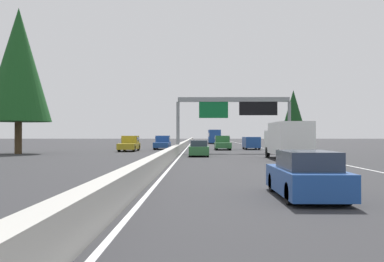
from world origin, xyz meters
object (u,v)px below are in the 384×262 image
object	(u,v)px
sedan_distant_a	(306,176)
pickup_far_left	(222,143)
oncoming_near	(130,144)
sign_gantry_overhead	(235,109)
sedan_far_center	(199,149)
oncoming_far	(162,143)
bus_far_right	(214,136)
minivan_mid_center	(251,142)
conifer_left_near	(19,65)
box_truck_mid_right	(287,139)
conifer_right_mid	(293,113)
sedan_near_center	(225,140)

from	to	relation	value
sedan_distant_a	pickup_far_left	size ratio (longest dim) A/B	0.79
sedan_distant_a	oncoming_near	bearing A→B (deg)	16.83
sign_gantry_overhead	sedan_far_center	size ratio (longest dim) A/B	2.88
sign_gantry_overhead	oncoming_far	size ratio (longest dim) A/B	2.26
bus_far_right	sedan_distant_a	bearing A→B (deg)	179.78
sign_gantry_overhead	minivan_mid_center	xyz separation A→B (m)	(11.06, -3.12, -3.93)
conifer_left_near	minivan_mid_center	bearing A→B (deg)	-61.24
box_truck_mid_right	oncoming_far	xyz separation A→B (m)	(24.43, 12.02, -0.70)
sedan_distant_a	pickup_far_left	world-z (taller)	pickup_far_left
bus_far_right	pickup_far_left	bearing A→B (deg)	179.38
box_truck_mid_right	conifer_right_mid	distance (m)	26.50
sedan_far_center	conifer_right_mid	distance (m)	24.49
sedan_distant_a	sign_gantry_overhead	bearing A→B (deg)	-1.22
sedan_far_center	minivan_mid_center	bearing A→B (deg)	-20.86
box_truck_mid_right	sedan_near_center	distance (m)	80.08
sedan_near_center	conifer_left_near	distance (m)	75.29
pickup_far_left	oncoming_near	size ratio (longest dim) A/B	1.00
box_truck_mid_right	conifer_right_mid	size ratio (longest dim) A/B	1.03
sedan_near_center	bus_far_right	size ratio (longest dim) A/B	0.38
bus_far_right	conifer_left_near	xyz separation A→B (m)	(-54.40, 22.40, 7.55)
pickup_far_left	sedan_far_center	distance (m)	17.74
pickup_far_left	box_truck_mid_right	bearing A→B (deg)	-170.35
sedan_distant_a	conifer_left_near	xyz separation A→B (m)	(30.99, 22.07, 8.58)
minivan_mid_center	oncoming_near	bearing A→B (deg)	112.91
oncoming_near	conifer_left_near	size ratio (longest dim) A/B	0.37
box_truck_mid_right	minivan_mid_center	size ratio (longest dim) A/B	1.70
oncoming_far	conifer_right_mid	distance (m)	18.65
sedan_distant_a	oncoming_near	world-z (taller)	oncoming_near
conifer_left_near	box_truck_mid_right	bearing A→B (deg)	-111.02
minivan_mid_center	pickup_far_left	bearing A→B (deg)	108.33
sedan_distant_a	conifer_right_mid	distance (m)	47.86
conifer_left_near	bus_far_right	bearing A→B (deg)	-22.38
sedan_near_center	minivan_mid_center	bearing A→B (deg)	179.94
box_truck_mid_right	pickup_far_left	size ratio (longest dim) A/B	1.52
pickup_far_left	sedan_far_center	bearing A→B (deg)	169.70
sedan_distant_a	box_truck_mid_right	bearing A→B (deg)	-10.11
box_truck_mid_right	bus_far_right	bearing A→B (deg)	3.05
pickup_far_left	oncoming_far	size ratio (longest dim) A/B	1.00
minivan_mid_center	bus_far_right	bearing A→B (deg)	5.02
sign_gantry_overhead	bus_far_right	bearing A→B (deg)	0.45
oncoming_far	conifer_left_near	distance (m)	21.70
sign_gantry_overhead	conifer_right_mid	xyz separation A→B (m)	(12.46, -9.18, 0.11)
sedan_near_center	bus_far_right	bearing A→B (deg)	167.18
box_truck_mid_right	conifer_right_mid	world-z (taller)	conifer_right_mid
sedan_distant_a	sedan_far_center	size ratio (longest dim) A/B	1.00
conifer_left_near	conifer_right_mid	bearing A→B (deg)	-63.96
sedan_far_center	conifer_left_near	world-z (taller)	conifer_left_near
sedan_near_center	oncoming_far	size ratio (longest dim) A/B	0.79
sedan_distant_a	conifer_left_near	bearing A→B (deg)	35.46
pickup_far_left	oncoming_near	distance (m)	12.70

